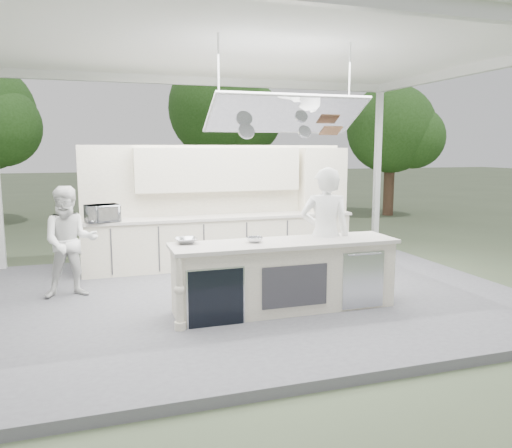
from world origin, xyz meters
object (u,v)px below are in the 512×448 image
object	(u,v)px
demo_island	(284,276)
head_chef	(325,235)
back_counter	(221,240)
sous_chef	(70,242)

from	to	relation	value
demo_island	head_chef	xyz separation A→B (m)	(0.71, 0.21, 0.49)
back_counter	demo_island	bearing A→B (deg)	-86.37
head_chef	sous_chef	xyz separation A→B (m)	(-3.48, 1.34, -0.14)
demo_island	head_chef	bearing A→B (deg)	16.68
demo_island	sous_chef	size ratio (longest dim) A/B	1.88
head_chef	sous_chef	distance (m)	3.73
head_chef	sous_chef	bearing A→B (deg)	-0.85
back_counter	head_chef	distance (m)	2.79
sous_chef	back_counter	bearing A→B (deg)	23.06
head_chef	sous_chef	world-z (taller)	head_chef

